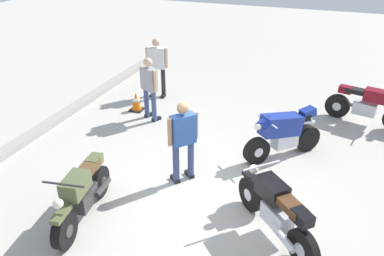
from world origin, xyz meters
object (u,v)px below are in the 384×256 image
Objects in this scene: motorcycle_black_cruiser at (276,210)px; motorcycle_blue_sportbike at (283,133)px; motorcycle_olive_vintage at (83,195)px; traffic_cone at (136,102)px; person_in_blue_shirt at (183,137)px; motorcycle_maroon_cruiser at (367,105)px; person_in_white_shirt at (157,64)px; person_in_gray_shirt at (149,85)px.

motorcycle_blue_sportbike is (2.55, 0.28, 0.07)m from motorcycle_black_cruiser.
traffic_cone is (4.32, 1.27, -0.23)m from motorcycle_olive_vintage.
person_in_blue_shirt is (1.66, -1.20, 0.50)m from motorcycle_olive_vintage.
motorcycle_black_cruiser is 5.15m from motorcycle_maroon_cruiser.
motorcycle_maroon_cruiser is (4.93, -1.49, 0.00)m from motorcycle_black_cruiser.
person_in_blue_shirt is at bearing -116.28° from motorcycle_maroon_cruiser.
motorcycle_maroon_cruiser reaches higher than motorcycle_olive_vintage.
motorcycle_maroon_cruiser is 5.83m from person_in_white_shirt.
person_in_gray_shirt reaches higher than motorcycle_olive_vintage.
person_in_blue_shirt is (-1.61, 1.70, 0.39)m from motorcycle_blue_sportbike.
motorcycle_black_cruiser is 6.44m from person_in_white_shirt.
motorcycle_black_cruiser is 0.76× the size of motorcycle_maroon_cruiser.
motorcycle_blue_sportbike is at bearing 129.33° from motorcycle_olive_vintage.
motorcycle_blue_sportbike is 2.97m from motorcycle_maroon_cruiser.
person_in_blue_shirt reaches higher than traffic_cone.
person_in_white_shirt is at bearing -177.35° from motorcycle_olive_vintage.
motorcycle_maroon_cruiser is at bearing 81.99° from person_in_white_shirt.
person_in_white_shirt is 1.03× the size of person_in_blue_shirt.
traffic_cone is at bearing 87.66° from person_in_gray_shirt.
traffic_cone is (3.60, 4.44, -0.26)m from motorcycle_black_cruiser.
motorcycle_black_cruiser and motorcycle_maroon_cruiser have the same top height.
person_in_gray_shirt is (2.29, 1.85, -0.02)m from person_in_blue_shirt.
motorcycle_black_cruiser is 0.80× the size of motorcycle_olive_vintage.
person_in_white_shirt reaches higher than person_in_blue_shirt.
person_in_blue_shirt is at bearing -2.41° from motorcycle_blue_sportbike.
motorcycle_blue_sportbike is 0.87× the size of person_in_white_shirt.
motorcycle_maroon_cruiser is 5.30m from person_in_blue_shirt.
motorcycle_black_cruiser is 2.57m from motorcycle_blue_sportbike.
motorcycle_maroon_cruiser is 1.05× the size of motorcycle_olive_vintage.
person_in_gray_shirt is 3.18× the size of traffic_cone.
person_in_white_shirt is at bearing 46.25° from person_in_gray_shirt.
person_in_blue_shirt is at bearing -137.15° from traffic_cone.
motorcycle_black_cruiser is 5.73m from traffic_cone.
person_in_blue_shirt is (-3.99, 3.46, 0.46)m from motorcycle_maroon_cruiser.
motorcycle_black_cruiser reaches higher than motorcycle_olive_vintage.
motorcycle_olive_vintage is 4.51m from traffic_cone.
person_in_gray_shirt is (-1.70, 5.31, 0.44)m from motorcycle_maroon_cruiser.
motorcycle_black_cruiser is at bearing -102.00° from person_in_gray_shirt.
person_in_gray_shirt reaches higher than motorcycle_maroon_cruiser.
person_in_blue_shirt is 3.24× the size of traffic_cone.
motorcycle_olive_vintage is 1.16× the size of person_in_gray_shirt.
motorcycle_black_cruiser is 3.25m from motorcycle_olive_vintage.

